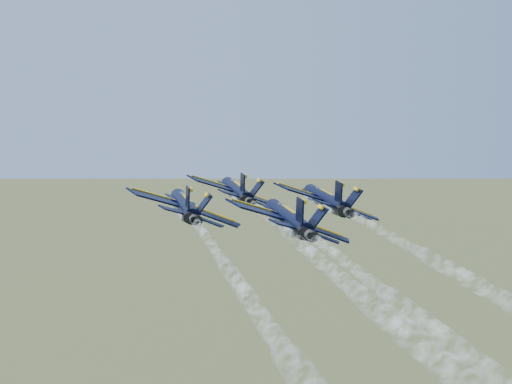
{
  "coord_description": "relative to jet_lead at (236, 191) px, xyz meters",
  "views": [
    {
      "loc": [
        -9.61,
        -85.15,
        112.49
      ],
      "look_at": [
        1.87,
        4.64,
        100.67
      ],
      "focal_mm": 55.0,
      "sensor_mm": 36.0,
      "label": 1
    }
  ],
  "objects": [
    {
      "name": "jet_lead",
      "position": [
        0.0,
        0.0,
        0.0
      ],
      "size": [
        12.87,
        17.41,
        5.32
      ],
      "rotation": [
        0.0,
        0.34,
        0.09
      ],
      "color": "black"
    },
    {
      "name": "jet_left",
      "position": [
        -7.1,
        -12.08,
        0.0
      ],
      "size": [
        12.87,
        17.41,
        5.32
      ],
      "rotation": [
        0.0,
        0.34,
        0.09
      ],
      "color": "black"
    },
    {
      "name": "jet_right",
      "position": [
        9.59,
        -9.52,
        0.0
      ],
      "size": [
        12.87,
        17.41,
        5.32
      ],
      "rotation": [
        0.0,
        0.34,
        0.09
      ],
      "color": "black"
    },
    {
      "name": "jet_slot",
      "position": [
        2.91,
        -22.19,
        0.0
      ],
      "size": [
        12.87,
        17.41,
        5.32
      ],
      "rotation": [
        0.0,
        0.34,
        0.09
      ],
      "color": "black"
    },
    {
      "name": "smoke_trail_lead",
      "position": [
        5.17,
        -59.89,
        0.04
      ],
      "size": [
        8.89,
        80.66,
        2.74
      ],
      "rotation": [
        0.0,
        0.34,
        0.09
      ],
      "color": "white"
    }
  ]
}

